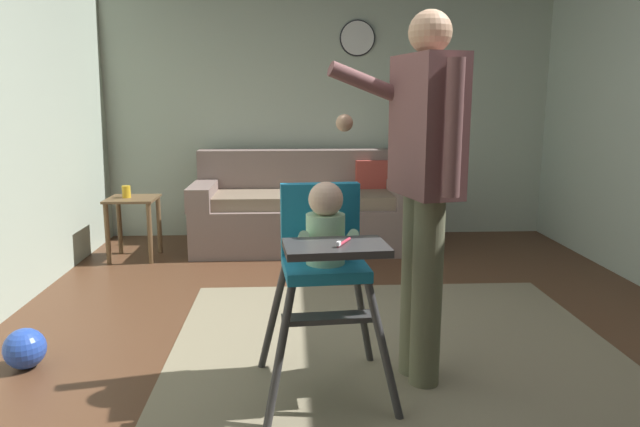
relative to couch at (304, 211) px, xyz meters
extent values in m
cube|color=#553421|center=(0.26, -2.50, -0.38)|extent=(5.86, 7.57, 0.10)
cube|color=#B1BEAB|center=(0.26, 0.52, 1.06)|extent=(5.06, 0.06, 2.79)
cube|color=gray|center=(0.43, -2.59, -0.33)|extent=(2.40, 2.80, 0.01)
cube|color=slate|center=(-0.01, -0.06, -0.13)|extent=(1.93, 0.84, 0.40)
cube|color=slate|center=(-0.01, 0.27, 0.30)|extent=(1.93, 0.22, 0.46)
cube|color=slate|center=(-0.88, -0.06, 0.17)|extent=(0.20, 0.84, 0.20)
cube|color=slate|center=(0.87, -0.06, 0.17)|extent=(0.20, 0.84, 0.20)
cube|color=#84715C|center=(-0.42, -0.11, 0.12)|extent=(0.75, 0.60, 0.11)
cube|color=#84715C|center=(0.40, -0.11, 0.12)|extent=(0.75, 0.60, 0.11)
cube|color=#B24238|center=(0.66, 0.14, 0.27)|extent=(0.35, 0.12, 0.34)
cylinder|color=#383637|center=(-0.17, -2.94, -0.05)|extent=(0.16, 0.18, 0.58)
cylinder|color=#383637|center=(0.27, -2.90, -0.05)|extent=(0.18, 0.16, 0.58)
cylinder|color=#383637|center=(-0.21, -2.50, -0.05)|extent=(0.18, 0.16, 0.58)
cylinder|color=#383637|center=(0.23, -2.46, -0.05)|extent=(0.16, 0.18, 0.58)
cube|color=teal|center=(0.03, -2.70, 0.26)|extent=(0.39, 0.39, 0.05)
cube|color=teal|center=(0.02, -2.55, 0.45)|extent=(0.36, 0.10, 0.33)
cube|color=#383637|center=(0.06, -2.99, 0.43)|extent=(0.42, 0.29, 0.03)
cube|color=#383637|center=(0.04, -2.81, 0.07)|extent=(0.41, 0.13, 0.02)
cylinder|color=#AADEB0|center=(0.03, -2.72, 0.40)|extent=(0.18, 0.18, 0.22)
sphere|color=beige|center=(0.03, -2.73, 0.57)|extent=(0.15, 0.15, 0.15)
cylinder|color=#AADEB0|center=(-0.07, -2.77, 0.41)|extent=(0.06, 0.15, 0.10)
cylinder|color=#AADEB0|center=(0.14, -2.75, 0.41)|extent=(0.06, 0.15, 0.10)
cylinder|color=#CC384C|center=(0.09, -2.99, 0.45)|extent=(0.07, 0.12, 0.01)
cube|color=white|center=(0.06, -3.04, 0.45)|extent=(0.02, 0.03, 0.02)
cylinder|color=#69694D|center=(0.48, -2.54, 0.12)|extent=(0.14, 0.14, 0.89)
cylinder|color=#69694D|center=(0.50, -2.65, 0.12)|extent=(0.14, 0.14, 0.89)
cube|color=brown|center=(0.49, -2.59, 0.87)|extent=(0.28, 0.43, 0.62)
sphere|color=tan|center=(0.49, -2.59, 1.28)|extent=(0.19, 0.19, 0.19)
cylinder|color=brown|center=(0.29, -2.46, 1.05)|extent=(0.48, 0.18, 0.23)
sphere|color=tan|center=(0.13, -2.49, 0.89)|extent=(0.08, 0.08, 0.08)
cylinder|color=brown|center=(0.55, -2.83, 0.87)|extent=(0.07, 0.07, 0.56)
sphere|color=#284CB7|center=(-1.45, -2.39, -0.23)|extent=(0.20, 0.20, 0.20)
cube|color=brown|center=(-1.44, -0.34, 0.18)|extent=(0.40, 0.40, 0.02)
cylinder|color=brown|center=(-1.61, -0.51, -0.08)|extent=(0.04, 0.04, 0.50)
cylinder|color=brown|center=(-1.27, -0.51, -0.08)|extent=(0.04, 0.04, 0.50)
cylinder|color=brown|center=(-1.61, -0.17, -0.08)|extent=(0.04, 0.04, 0.50)
cylinder|color=brown|center=(-1.27, -0.17, -0.08)|extent=(0.04, 0.04, 0.50)
cylinder|color=gold|center=(-1.48, -0.34, 0.24)|extent=(0.07, 0.07, 0.10)
cylinder|color=white|center=(0.52, 0.47, 1.56)|extent=(0.31, 0.03, 0.31)
cylinder|color=black|center=(0.52, 0.48, 1.56)|extent=(0.33, 0.02, 0.33)
camera|label=1|loc=(-0.12, -5.16, 0.99)|focal=32.52mm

